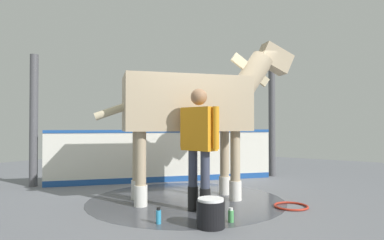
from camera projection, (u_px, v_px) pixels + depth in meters
name	position (u px, v px, depth m)	size (l,w,h in m)	color
ground_plane	(183.00, 199.00, 5.52)	(16.00, 16.00, 0.02)	slate
wet_patch	(186.00, 200.00, 5.42)	(3.18, 3.18, 0.00)	#42444C
barrier_wall	(165.00, 158.00, 7.17)	(3.25, 3.78, 1.12)	silver
roof_post_near	(272.00, 121.00, 8.03)	(0.16, 0.16, 2.64)	#4C4C51
roof_post_far	(34.00, 120.00, 6.64)	(0.16, 0.16, 2.64)	#4C4C51
horse	(193.00, 107.00, 5.48)	(2.36, 2.71, 2.67)	tan
handler	(199.00, 140.00, 4.68)	(0.69, 0.28, 1.73)	black
wash_bucket	(211.00, 213.00, 3.95)	(0.34, 0.34, 0.35)	black
bottle_shampoo	(159.00, 216.00, 4.09)	(0.06, 0.06, 0.21)	#3399CC
bottle_spray	(231.00, 216.00, 4.16)	(0.07, 0.07, 0.18)	#4CA559
hose_coil	(291.00, 206.00, 4.92)	(0.51, 0.51, 0.03)	#B72D1E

